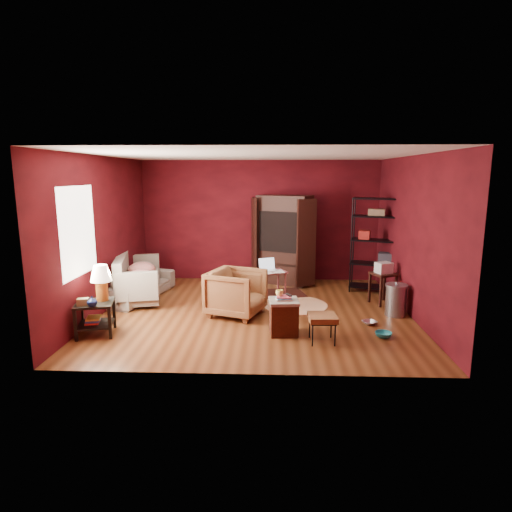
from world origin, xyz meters
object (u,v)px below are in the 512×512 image
Objects in this scene: tv_armoire at (284,238)px; sofa at (137,279)px; laptop_desk at (269,274)px; armchair at (236,290)px; wire_shelving at (376,241)px; hamper at (284,316)px; side_table at (98,293)px.

sofa is at bearing -131.79° from tv_armoire.
armchair is at bearing -139.12° from laptop_desk.
tv_armoire reaches higher than wire_shelving.
wire_shelving is (4.92, 0.62, 0.72)m from sofa.
sofa is at bearing 83.34° from armchair.
armchair is 1.43× the size of hamper.
laptop_desk is at bearing -80.58° from tv_armoire.
armchair reaches higher than hamper.
tv_armoire is (0.32, 1.20, 0.56)m from laptop_desk.
side_table reaches higher than sofa.
tv_armoire is 2.04m from wire_shelving.
tv_armoire is (0.89, 2.38, 0.60)m from armchair.
sofa is 5.01m from wire_shelving.
side_table is 2.92m from hamper.
wire_shelving is at bearing 52.12° from hamper.
armchair is 1.31m from laptop_desk.
laptop_desk is at bearing 39.03° from side_table.
sofa is 3.51m from hamper.
sofa is 0.97× the size of wire_shelving.
wire_shelving is at bearing 28.38° from side_table.
tv_armoire is at bearing 176.50° from wire_shelving.
laptop_desk is 2.36m from wire_shelving.
sofa is 2.48× the size of laptop_desk.
hamper is 3.34m from tv_armoire.
wire_shelving is at bearing -70.40° from sofa.
laptop_desk is at bearing -6.32° from armchair.
armchair reaches higher than laptop_desk.
armchair is 3.32m from wire_shelving.
side_table is at bearing -166.48° from sofa.
wire_shelving reaches higher than armchair.
laptop_desk is (-0.25, 2.06, 0.20)m from hamper.
armchair is at bearing -132.29° from wire_shelving.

